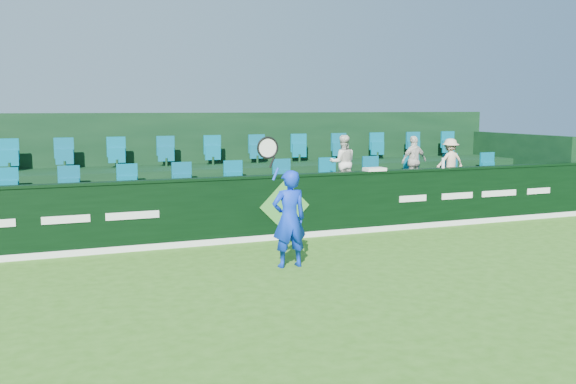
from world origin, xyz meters
name	(u,v)px	position (x,y,z in m)	size (l,w,h in m)	color
ground	(377,288)	(0.00, 0.00, 0.00)	(60.00, 60.00, 0.00)	#326818
sponsor_hoarding	(283,207)	(0.00, 4.00, 0.67)	(16.00, 0.25, 1.35)	black
stand_tier_front	(265,212)	(0.00, 5.10, 0.40)	(16.00, 2.00, 0.80)	black
stand_tier_back	(240,191)	(0.00, 7.00, 0.65)	(16.00, 1.80, 1.30)	black
stand_rear	(235,167)	(0.00, 7.44, 1.22)	(16.00, 4.10, 2.60)	black
seat_row_front	(259,179)	(0.00, 5.50, 1.10)	(13.50, 0.50, 0.60)	#085670
seat_row_back	(236,152)	(0.00, 7.30, 1.60)	(13.50, 0.50, 0.60)	#085670
tennis_player	(289,218)	(-0.77, 1.71, 0.86)	(0.98, 0.41, 2.32)	#0B30CA
spectator_left	(343,163)	(1.95, 5.12, 1.45)	(0.63, 0.49, 1.30)	silver
spectator_middle	(414,161)	(3.89, 5.12, 1.42)	(0.73, 0.30, 1.25)	silver
spectator_right	(450,162)	(4.95, 5.12, 1.38)	(0.75, 0.43, 1.16)	beige
towel	(375,169)	(2.17, 4.00, 1.38)	(0.46, 0.30, 0.07)	white
drinks_bottle	(443,163)	(3.96, 4.00, 1.47)	(0.07, 0.07, 0.24)	white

